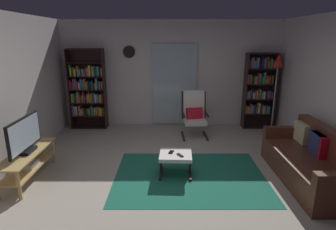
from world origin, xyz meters
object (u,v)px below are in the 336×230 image
object	(u,v)px
cell_phone	(170,152)
bookshelf_near_tv	(87,90)
bookshelf_near_sofa	(258,88)
lounge_armchair	(194,113)
tv_stand	(27,161)
wall_clock	(128,52)
leather_sofa	(311,162)
ottoman	(175,157)
floor_lamp_by_shelf	(277,67)
television	(24,136)
tv_remote	(179,155)

from	to	relation	value
cell_phone	bookshelf_near_tv	bearing A→B (deg)	146.06
bookshelf_near_sofa	cell_phone	distance (m)	3.34
bookshelf_near_tv	lounge_armchair	distance (m)	2.65
lounge_armchair	tv_stand	bearing A→B (deg)	-143.94
bookshelf_near_sofa	wall_clock	world-z (taller)	wall_clock
leather_sofa	ottoman	size ratio (longest dim) A/B	3.63
floor_lamp_by_shelf	wall_clock	xyz separation A→B (m)	(-3.33, 0.75, 0.30)
leather_sofa	cell_phone	size ratio (longest dim) A/B	13.96
tv_stand	bookshelf_near_sofa	world-z (taller)	bookshelf_near_sofa
bookshelf_near_sofa	lounge_armchair	world-z (taller)	bookshelf_near_sofa
television	bookshelf_near_tv	xyz separation A→B (m)	(0.26, 2.63, 0.22)
leather_sofa	ottoman	xyz separation A→B (m)	(-2.13, 0.20, -0.01)
tv_stand	floor_lamp_by_shelf	size ratio (longest dim) A/B	0.71
bookshelf_near_tv	tv_remote	distance (m)	3.40
ottoman	floor_lamp_by_shelf	world-z (taller)	floor_lamp_by_shelf
bookshelf_near_tv	ottoman	bearing A→B (deg)	-50.16
leather_sofa	tv_remote	distance (m)	2.06
lounge_armchair	tv_remote	world-z (taller)	lounge_armchair
cell_phone	floor_lamp_by_shelf	bearing A→B (deg)	55.50
television	floor_lamp_by_shelf	world-z (taller)	floor_lamp_by_shelf
television	leather_sofa	bearing A→B (deg)	-0.71
leather_sofa	lounge_armchair	size ratio (longest dim) A/B	1.91
cell_phone	tv_remote	bearing A→B (deg)	-24.86
wall_clock	tv_stand	bearing A→B (deg)	-114.26
bookshelf_near_tv	tv_stand	bearing A→B (deg)	-95.57
tv_remote	floor_lamp_by_shelf	size ratio (longest dim) A/B	0.08
television	wall_clock	size ratio (longest dim) A/B	3.23
lounge_armchair	cell_phone	size ratio (longest dim) A/B	7.30
bookshelf_near_tv	tv_remote	xyz separation A→B (m)	(2.15, -2.57, -0.57)
ottoman	wall_clock	world-z (taller)	wall_clock
lounge_armchair	ottoman	distance (m)	1.97
wall_clock	ottoman	bearing A→B (deg)	-68.32
lounge_armchair	tv_remote	size ratio (longest dim) A/B	7.10
leather_sofa	ottoman	bearing A→B (deg)	174.75
floor_lamp_by_shelf	lounge_armchair	bearing A→B (deg)	-179.19
tv_stand	ottoman	distance (m)	2.34
bookshelf_near_tv	floor_lamp_by_shelf	world-z (taller)	bookshelf_near_tv
ottoman	tv_remote	xyz separation A→B (m)	(0.07, -0.08, 0.07)
tv_stand	lounge_armchair	distance (m)	3.49
tv_stand	ottoman	xyz separation A→B (m)	(2.34, 0.14, -0.00)
television	cell_phone	size ratio (longest dim) A/B	6.68
leather_sofa	cell_phone	world-z (taller)	leather_sofa
tv_stand	wall_clock	xyz separation A→B (m)	(1.27, 2.82, 1.55)
tv_stand	lounge_armchair	xyz separation A→B (m)	(2.81, 2.05, 0.23)
ottoman	floor_lamp_by_shelf	xyz separation A→B (m)	(2.27, 1.93, 1.25)
bookshelf_near_sofa	tv_remote	bearing A→B (deg)	-127.97
bookshelf_near_sofa	leather_sofa	xyz separation A→B (m)	(0.04, -2.71, -0.68)
television	bookshelf_near_tv	distance (m)	2.66
leather_sofa	cell_phone	distance (m)	2.22
floor_lamp_by_shelf	bookshelf_near_tv	bearing A→B (deg)	172.59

